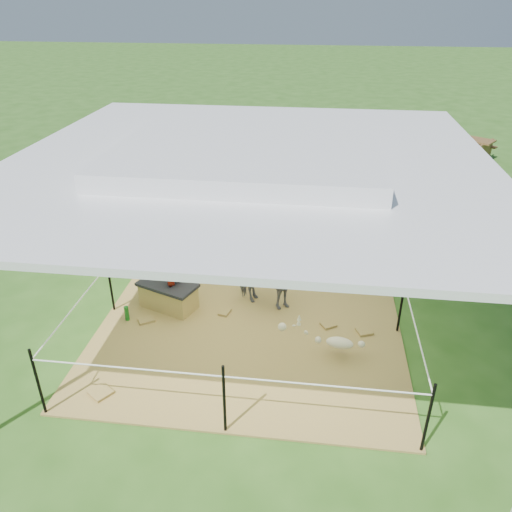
# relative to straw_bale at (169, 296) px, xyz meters

# --- Properties ---
(ground) EXTENTS (90.00, 90.00, 0.00)m
(ground) POSITION_rel_straw_bale_xyz_m (1.38, -0.20, -0.23)
(ground) COLOR #2D5919
(ground) RESTS_ON ground
(hay_patch) EXTENTS (4.60, 4.60, 0.03)m
(hay_patch) POSITION_rel_straw_bale_xyz_m (1.38, -0.20, -0.21)
(hay_patch) COLOR brown
(hay_patch) RESTS_ON ground
(canopy_tent) EXTENTS (6.30, 6.30, 2.90)m
(canopy_tent) POSITION_rel_straw_bale_xyz_m (1.38, -0.20, 2.47)
(canopy_tent) COLOR silver
(canopy_tent) RESTS_ON ground
(rope_fence) EXTENTS (4.54, 4.54, 1.00)m
(rope_fence) POSITION_rel_straw_bale_xyz_m (1.38, -0.20, 0.42)
(rope_fence) COLOR black
(rope_fence) RESTS_ON ground
(straw_bale) EXTENTS (0.98, 0.73, 0.39)m
(straw_bale) POSITION_rel_straw_bale_xyz_m (0.00, 0.00, 0.00)
(straw_bale) COLOR #B79C42
(straw_bale) RESTS_ON hay_patch
(dark_cloth) EXTENTS (1.05, 0.80, 0.05)m
(dark_cloth) POSITION_rel_straw_bale_xyz_m (0.00, 0.00, 0.22)
(dark_cloth) COLOR black
(dark_cloth) RESTS_ON straw_bale
(woman) EXTENTS (0.38, 0.45, 1.06)m
(woman) POSITION_rel_straw_bale_xyz_m (0.10, -0.00, 0.73)
(woman) COLOR #AF2111
(woman) RESTS_ON straw_bale
(green_bottle) EXTENTS (0.09, 0.09, 0.25)m
(green_bottle) POSITION_rel_straw_bale_xyz_m (-0.55, -0.45, -0.07)
(green_bottle) COLOR #16651A
(green_bottle) RESTS_ON hay_patch
(pony) EXTENTS (1.15, 0.76, 0.89)m
(pony) POSITION_rel_straw_bale_xyz_m (1.57, 0.21, 0.25)
(pony) COLOR #4F5055
(pony) RESTS_ON hay_patch
(pink_hat) EXTENTS (0.28, 0.28, 0.13)m
(pink_hat) POSITION_rel_straw_bale_xyz_m (1.57, 0.21, 0.76)
(pink_hat) COLOR pink
(pink_hat) RESTS_ON pony
(foal) EXTENTS (1.03, 0.66, 0.54)m
(foal) POSITION_rel_straw_bale_xyz_m (2.73, -0.92, 0.07)
(foal) COLOR beige
(foal) RESTS_ON hay_patch
(trash_barrel) EXTENTS (0.63, 0.63, 0.84)m
(trash_barrel) POSITION_rel_straw_bale_xyz_m (5.04, 6.04, 0.20)
(trash_barrel) COLOR blue
(trash_barrel) RESTS_ON ground
(picnic_table_near) EXTENTS (1.73, 1.35, 0.66)m
(picnic_table_near) POSITION_rel_straw_bale_xyz_m (3.09, 8.38, 0.10)
(picnic_table_near) COLOR brown
(picnic_table_near) RESTS_ON ground
(picnic_table_far) EXTENTS (1.89, 1.78, 0.64)m
(picnic_table_far) POSITION_rel_straw_bale_xyz_m (6.76, 9.22, 0.09)
(picnic_table_far) COLOR brown
(picnic_table_far) RESTS_ON ground
(distant_person) EXTENTS (0.76, 0.66, 1.34)m
(distant_person) POSITION_rel_straw_bale_xyz_m (3.70, 7.86, 0.44)
(distant_person) COLOR #2F68B2
(distant_person) RESTS_ON ground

